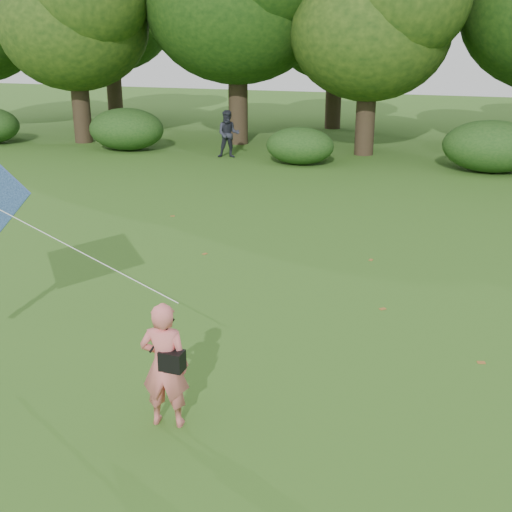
% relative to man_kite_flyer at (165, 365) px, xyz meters
% --- Properties ---
extents(ground, '(100.00, 100.00, 0.00)m').
position_rel_man_kite_flyer_xyz_m(ground, '(0.96, 0.57, -0.85)').
color(ground, '#265114').
rests_on(ground, ground).
extents(man_kite_flyer, '(0.68, 0.51, 1.69)m').
position_rel_man_kite_flyer_xyz_m(man_kite_flyer, '(0.00, 0.00, 0.00)').
color(man_kite_flyer, '#E96F6D').
rests_on(man_kite_flyer, ground).
extents(bystander_left, '(1.11, 0.98, 1.91)m').
position_rel_man_kite_flyer_xyz_m(bystander_left, '(-6.17, 18.08, 0.11)').
color(bystander_left, '#262833').
rests_on(bystander_left, ground).
extents(crossbody_bag, '(0.43, 0.20, 0.69)m').
position_rel_man_kite_flyer_xyz_m(crossbody_bag, '(0.12, -0.03, 0.11)').
color(crossbody_bag, black).
rests_on(crossbody_bag, ground).
extents(tree_line, '(54.70, 15.30, 9.48)m').
position_rel_man_kite_flyer_xyz_m(tree_line, '(2.63, 23.45, 4.76)').
color(tree_line, '#3A2D1E').
rests_on(tree_line, ground).
extents(shrub_band, '(39.15, 3.22, 1.88)m').
position_rel_man_kite_flyer_xyz_m(shrub_band, '(0.24, 18.17, 0.01)').
color(shrub_band, '#264919').
rests_on(shrub_band, ground).
extents(fallen_leaves, '(10.92, 13.13, 0.01)m').
position_rel_man_kite_flyer_xyz_m(fallen_leaves, '(1.34, 5.24, -0.84)').
color(fallen_leaves, brown).
rests_on(fallen_leaves, ground).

